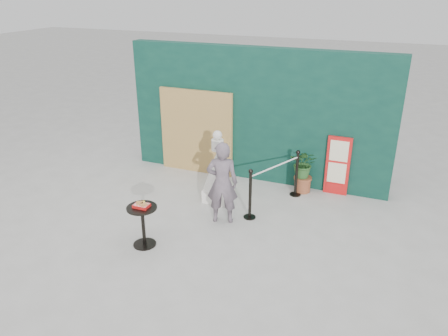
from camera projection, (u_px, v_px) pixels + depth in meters
ground at (199, 245)px, 7.65m from camera, size 60.00×60.00×0.00m
back_wall at (256, 115)px, 9.74m from camera, size 6.00×0.30×3.00m
bamboo_fence at (196, 132)px, 10.24m from camera, size 1.80×0.08×2.00m
woman at (222, 183)px, 8.12m from camera, size 0.67×0.54×1.62m
menu_board at (338, 166)px, 9.26m from camera, size 0.50×0.07×1.30m
statue at (218, 173)px, 8.99m from camera, size 0.60×0.60×1.54m
cafe_table at (143, 220)px, 7.48m from camera, size 0.52×0.52×0.75m
food_basket at (142, 205)px, 7.36m from camera, size 0.26×0.19×0.11m
planter at (304, 167)px, 9.40m from camera, size 0.58×0.50×0.98m
stanchion_barrier at (275, 184)px, 8.81m from camera, size 0.84×1.54×1.03m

